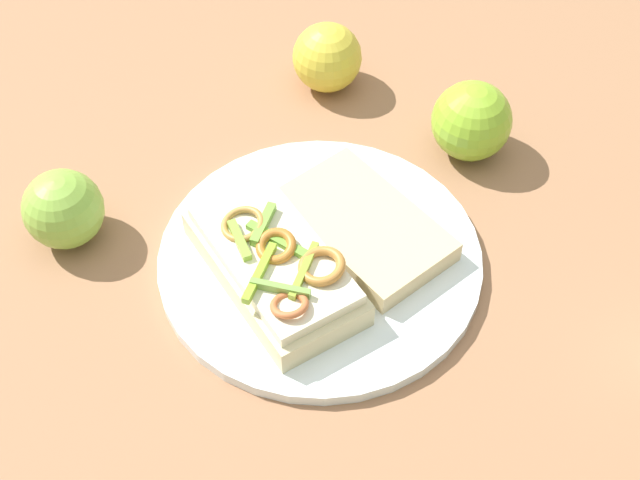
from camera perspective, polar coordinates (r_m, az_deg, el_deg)
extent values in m
plane|color=#9A6A49|center=(0.77, 0.00, -1.50)|extent=(2.00, 2.00, 0.00)
cylinder|color=white|center=(0.76, 0.00, -1.23)|extent=(0.28, 0.28, 0.01)
cube|color=beige|center=(0.73, -2.96, -1.81)|extent=(0.15, 0.19, 0.03)
cube|color=#EBE5C4|center=(0.72, -3.02, -0.93)|extent=(0.14, 0.17, 0.01)
torus|color=#C26739|center=(0.68, -2.00, -4.21)|extent=(0.04, 0.04, 0.02)
torus|color=#B2813B|center=(0.73, -5.03, 1.03)|extent=(0.05, 0.05, 0.01)
torus|color=#B87834|center=(0.70, 0.11, -1.70)|extent=(0.05, 0.05, 0.01)
torus|color=#BB7129|center=(0.71, -2.87, -0.40)|extent=(0.04, 0.04, 0.02)
cube|color=#88AC3D|center=(0.72, -5.24, 0.00)|extent=(0.03, 0.04, 0.01)
cube|color=#8BBB2D|center=(0.70, -3.93, -2.13)|extent=(0.06, 0.02, 0.01)
cube|color=#8EAB34|center=(0.70, -1.05, -1.97)|extent=(0.06, 0.02, 0.01)
cube|color=#70AC39|center=(0.72, -2.80, 0.02)|extent=(0.01, 0.06, 0.01)
cube|color=#7AB540|center=(0.73, -3.69, 1.03)|extent=(0.04, 0.02, 0.01)
cube|color=#78A547|center=(0.69, -2.59, -3.15)|extent=(0.02, 0.05, 0.01)
cube|color=#D8BE8A|center=(0.77, 2.84, 0.93)|extent=(0.13, 0.17, 0.02)
sphere|color=#89BA42|center=(0.79, -16.29, 1.93)|extent=(0.09, 0.09, 0.07)
sphere|color=gold|center=(0.91, 0.47, 11.74)|extent=(0.07, 0.07, 0.07)
sphere|color=#8CBB2D|center=(0.85, 9.78, 7.61)|extent=(0.11, 0.11, 0.08)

